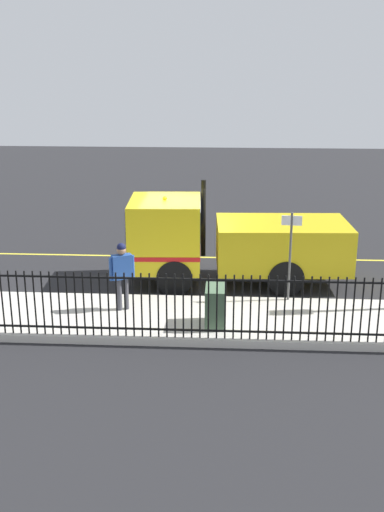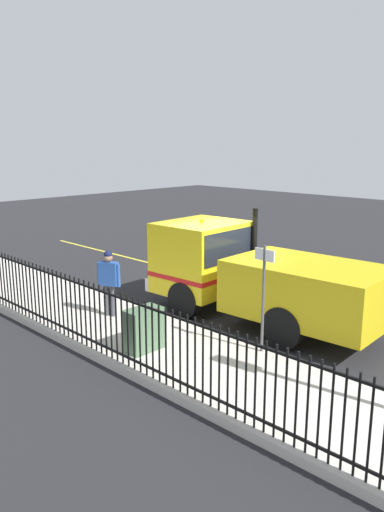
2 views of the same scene
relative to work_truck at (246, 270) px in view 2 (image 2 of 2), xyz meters
The scene contains 9 objects.
ground_plane 1.58m from the work_truck, 107.34° to the right, with size 58.04×58.04×0.00m, color #232326.
sidewalk_slab 3.26m from the work_truck, 16.63° to the right, with size 2.68×26.38×0.17m, color beige.
lane_marking 2.75m from the work_truck, 159.09° to the right, with size 0.12×23.74×0.01m, color yellow.
work_truck is the anchor object (origin of this frame).
worker_standing 3.45m from the work_truck, 41.19° to the right, with size 0.40×0.57×1.68m.
iron_fence 4.22m from the work_truck, 11.94° to the right, with size 0.04×22.46×1.47m.
utility_cabinet 3.45m from the work_truck, ahead, with size 0.79×0.46×0.91m, color #4C6B4C.
traffic_cone 2.96m from the work_truck, 130.30° to the left, with size 0.50×0.50×0.72m, color orange.
street_sign 2.49m from the work_truck, 46.76° to the left, with size 0.07×0.50×2.27m.
Camera 2 is at (9.98, 8.52, 4.44)m, focal length 35.19 mm.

